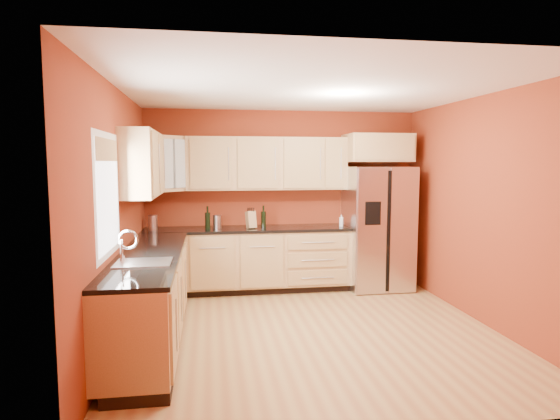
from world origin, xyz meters
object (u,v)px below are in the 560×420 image
wine_bottle_a (208,218)px  knife_block (251,220)px  canister_left (153,223)px  soap_dispenser (341,221)px  refrigerator (378,228)px

wine_bottle_a → knife_block: bearing=1.9°
canister_left → knife_block: knife_block is taller
knife_block → soap_dispenser: 1.31m
refrigerator → knife_block: (-1.86, 0.02, 0.15)m
canister_left → wine_bottle_a: (0.74, -0.05, 0.06)m
wine_bottle_a → soap_dispenser: size_ratio=1.92×
soap_dispenser → refrigerator: bearing=-0.2°
refrigerator → soap_dispenser: 0.56m
wine_bottle_a → refrigerator: bearing=0.0°
refrigerator → canister_left: refrigerator is taller
canister_left → soap_dispenser: size_ratio=1.21×
refrigerator → canister_left: (-3.20, 0.04, 0.13)m
wine_bottle_a → knife_block: size_ratio=1.35×
wine_bottle_a → knife_block: wine_bottle_a is taller
refrigerator → soap_dispenser: refrigerator is taller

